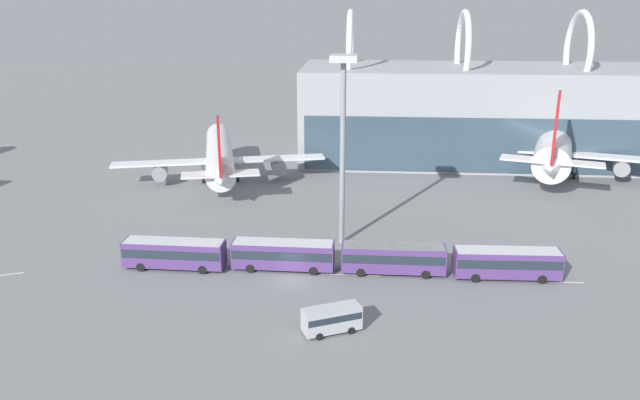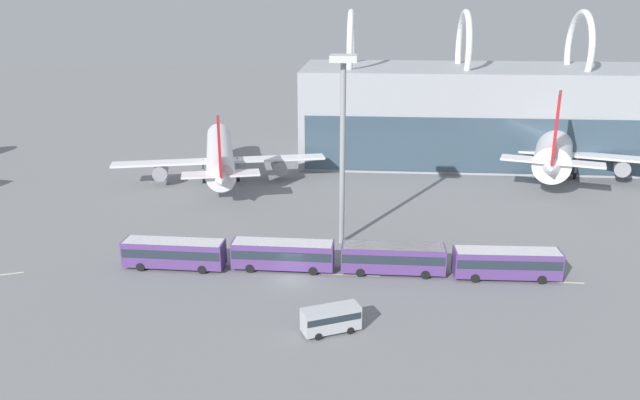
{
  "view_description": "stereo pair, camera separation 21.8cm",
  "coord_description": "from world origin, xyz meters",
  "px_view_note": "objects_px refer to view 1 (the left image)",
  "views": [
    {
      "loc": [
        7.78,
        -61.62,
        29.4
      ],
      "look_at": [
        1.99,
        15.57,
        4.0
      ],
      "focal_mm": 35.0,
      "sensor_mm": 36.0,
      "label": 1
    },
    {
      "loc": [
        8.0,
        -61.6,
        29.4
      ],
      "look_at": [
        1.99,
        15.57,
        4.0
      ],
      "focal_mm": 35.0,
      "sensor_mm": 36.0,
      "label": 2
    }
  ],
  "objects_px": {
    "shuttle_bus_1": "(283,253)",
    "airliner_at_gate_far": "(219,156)",
    "airliner_parked_remote": "(554,145)",
    "shuttle_bus_3": "(507,262)",
    "floodlight_mast": "(343,115)",
    "shuttle_bus_2": "(393,257)",
    "shuttle_bus_0": "(174,252)",
    "service_van_foreground": "(332,318)"
  },
  "relations": [
    {
      "from": "shuttle_bus_1",
      "to": "airliner_at_gate_far",
      "type": "bearing_deg",
      "value": 114.72
    },
    {
      "from": "airliner_parked_remote",
      "to": "shuttle_bus_3",
      "type": "distance_m",
      "value": 45.75
    },
    {
      "from": "floodlight_mast",
      "to": "shuttle_bus_2",
      "type": "bearing_deg",
      "value": -54.81
    },
    {
      "from": "shuttle_bus_1",
      "to": "shuttle_bus_3",
      "type": "xyz_separation_m",
      "value": [
        24.58,
        -0.47,
        0.0
      ]
    },
    {
      "from": "shuttle_bus_1",
      "to": "shuttle_bus_2",
      "type": "height_order",
      "value": "same"
    },
    {
      "from": "shuttle_bus_1",
      "to": "airliner_parked_remote",
      "type": "bearing_deg",
      "value": 46.81
    },
    {
      "from": "shuttle_bus_0",
      "to": "shuttle_bus_1",
      "type": "distance_m",
      "value": 12.31
    },
    {
      "from": "airliner_at_gate_far",
      "to": "shuttle_bus_0",
      "type": "relative_size",
      "value": 3.04
    },
    {
      "from": "shuttle_bus_1",
      "to": "shuttle_bus_2",
      "type": "xyz_separation_m",
      "value": [
        12.29,
        -0.09,
        0.0
      ]
    },
    {
      "from": "shuttle_bus_0",
      "to": "shuttle_bus_1",
      "type": "height_order",
      "value": "same"
    },
    {
      "from": "shuttle_bus_3",
      "to": "service_van_foreground",
      "type": "relative_size",
      "value": 2.02
    },
    {
      "from": "airliner_at_gate_far",
      "to": "shuttle_bus_1",
      "type": "relative_size",
      "value": 3.04
    },
    {
      "from": "floodlight_mast",
      "to": "shuttle_bus_3",
      "type": "bearing_deg",
      "value": -26.11
    },
    {
      "from": "shuttle_bus_3",
      "to": "shuttle_bus_0",
      "type": "bearing_deg",
      "value": 178.64
    },
    {
      "from": "shuttle_bus_0",
      "to": "service_van_foreground",
      "type": "xyz_separation_m",
      "value": [
        18.52,
        -12.89,
        -0.47
      ]
    },
    {
      "from": "airliner_parked_remote",
      "to": "shuttle_bus_2",
      "type": "bearing_deg",
      "value": 162.84
    },
    {
      "from": "shuttle_bus_3",
      "to": "service_van_foreground",
      "type": "bearing_deg",
      "value": -146.21
    },
    {
      "from": "airliner_parked_remote",
      "to": "shuttle_bus_2",
      "type": "distance_m",
      "value": 51.12
    },
    {
      "from": "shuttle_bus_0",
      "to": "floodlight_mast",
      "type": "xyz_separation_m",
      "value": [
        18.51,
        9.11,
        14.18
      ]
    },
    {
      "from": "airliner_parked_remote",
      "to": "shuttle_bus_2",
      "type": "xyz_separation_m",
      "value": [
        -28.62,
        -42.22,
        -3.32
      ]
    },
    {
      "from": "service_van_foreground",
      "to": "shuttle_bus_1",
      "type": "bearing_deg",
      "value": 90.36
    },
    {
      "from": "shuttle_bus_1",
      "to": "floodlight_mast",
      "type": "relative_size",
      "value": 0.5
    },
    {
      "from": "airliner_at_gate_far",
      "to": "shuttle_bus_2",
      "type": "bearing_deg",
      "value": -155.21
    },
    {
      "from": "shuttle_bus_0",
      "to": "floodlight_mast",
      "type": "height_order",
      "value": "floodlight_mast"
    },
    {
      "from": "airliner_parked_remote",
      "to": "floodlight_mast",
      "type": "distance_m",
      "value": 49.51
    },
    {
      "from": "shuttle_bus_3",
      "to": "floodlight_mast",
      "type": "height_order",
      "value": "floodlight_mast"
    },
    {
      "from": "airliner_parked_remote",
      "to": "shuttle_bus_1",
      "type": "bearing_deg",
      "value": 152.81
    },
    {
      "from": "airliner_at_gate_far",
      "to": "shuttle_bus_3",
      "type": "height_order",
      "value": "airliner_at_gate_far"
    },
    {
      "from": "shuttle_bus_1",
      "to": "floodlight_mast",
      "type": "distance_m",
      "value": 17.68
    },
    {
      "from": "shuttle_bus_0",
      "to": "shuttle_bus_2",
      "type": "height_order",
      "value": "same"
    },
    {
      "from": "shuttle_bus_0",
      "to": "shuttle_bus_3",
      "type": "relative_size",
      "value": 1.0
    },
    {
      "from": "shuttle_bus_1",
      "to": "service_van_foreground",
      "type": "bearing_deg",
      "value": -64.23
    },
    {
      "from": "airliner_at_gate_far",
      "to": "shuttle_bus_3",
      "type": "xyz_separation_m",
      "value": [
        39.6,
        -34.6,
        -2.46
      ]
    },
    {
      "from": "shuttle_bus_1",
      "to": "shuttle_bus_3",
      "type": "distance_m",
      "value": 24.59
    },
    {
      "from": "shuttle_bus_0",
      "to": "shuttle_bus_2",
      "type": "bearing_deg",
      "value": 2.62
    },
    {
      "from": "shuttle_bus_0",
      "to": "shuttle_bus_2",
      "type": "xyz_separation_m",
      "value": [
        24.58,
        0.5,
        0.0
      ]
    },
    {
      "from": "shuttle_bus_1",
      "to": "service_van_foreground",
      "type": "xyz_separation_m",
      "value": [
        6.23,
        -13.48,
        -0.47
      ]
    },
    {
      "from": "airliner_parked_remote",
      "to": "service_van_foreground",
      "type": "bearing_deg",
      "value": 165.02
    },
    {
      "from": "airliner_at_gate_far",
      "to": "shuttle_bus_0",
      "type": "xyz_separation_m",
      "value": [
        2.73,
        -34.71,
        -2.46
      ]
    },
    {
      "from": "shuttle_bus_2",
      "to": "service_van_foreground",
      "type": "distance_m",
      "value": 14.71
    },
    {
      "from": "airliner_at_gate_far",
      "to": "service_van_foreground",
      "type": "distance_m",
      "value": 52.21
    },
    {
      "from": "floodlight_mast",
      "to": "shuttle_bus_0",
      "type": "bearing_deg",
      "value": -153.78
    }
  ]
}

